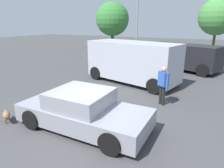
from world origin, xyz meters
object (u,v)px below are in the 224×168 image
Objects in this scene: sedan_foreground at (83,111)px; light_post_near at (138,7)px; van_white at (132,61)px; suv_dark at (183,56)px; pedestrian at (163,82)px; dog at (6,115)px.

light_post_near is at bearing 104.27° from sedan_foreground.
van_white is 0.77× the size of light_post_near.
van_white reaches higher than suv_dark.
light_post_near reaches higher than suv_dark.
light_post_near is (-3.48, 14.46, 4.12)m from sedan_foreground.
van_white is 3.39m from pedestrian.
sedan_foreground is at bearing -76.46° from light_post_near.
light_post_near is at bearing -21.14° from suv_dark.
van_white is 4.97m from suv_dark.
suv_dark is (4.16, 10.88, 0.74)m from dog.
pedestrian is at bearing -65.17° from light_post_near.
van_white reaches higher than pedestrian.
light_post_near is at bearing -57.49° from van_white.
van_white is at bearing 84.75° from suv_dark.
dog is 0.11× the size of van_white.
dog is 0.37× the size of pedestrian.
pedestrian is (0.17, -6.98, -0.05)m from suv_dark.
dog is 0.08× the size of light_post_near.
dog is 16.03m from light_post_near.
suv_dark is at bearing -41.17° from light_post_near.
van_white is at bearing 105.73° from dog.
suv_dark is 6.98m from pedestrian.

